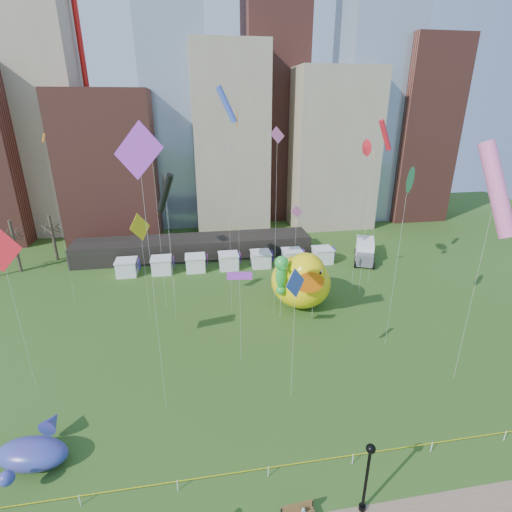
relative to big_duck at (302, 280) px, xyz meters
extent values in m
plane|color=#325119|center=(-8.68, -22.75, -3.56)|extent=(160.00, 160.00, 0.00)
cube|color=gray|center=(-38.68, 39.25, 17.44)|extent=(14.00, 12.00, 42.00)
cube|color=brown|center=(-26.68, 33.25, 9.44)|extent=(16.00, 14.00, 26.00)
cube|color=#8C9EB2|center=(-14.68, 41.25, 23.94)|extent=(12.00, 12.00, 55.00)
cube|color=gray|center=(-4.68, 37.25, 13.44)|extent=(14.00, 14.00, 34.00)
cube|color=brown|center=(5.32, 43.25, 30.44)|extent=(12.00, 12.00, 68.00)
cube|color=gray|center=(15.32, 35.25, 11.44)|extent=(16.00, 14.00, 30.00)
cube|color=#8C9EB2|center=(25.32, 39.25, 20.44)|extent=(14.00, 12.00, 48.00)
cube|color=brown|center=(35.32, 37.25, 14.44)|extent=(12.00, 12.00, 36.00)
cylinder|color=red|center=(-30.68, 41.25, 34.44)|extent=(1.00, 1.00, 76.00)
cylinder|color=red|center=(21.32, 41.25, 34.44)|extent=(1.00, 1.00, 76.00)
cube|color=black|center=(-12.68, 19.25, -1.96)|extent=(38.00, 6.00, 3.20)
cube|color=white|center=(-22.68, 13.25, -2.46)|extent=(2.80, 2.80, 2.20)
cube|color=red|center=(-20.88, 13.25, -1.96)|extent=(0.08, 1.40, 1.60)
cube|color=white|center=(-17.68, 13.25, -2.46)|extent=(2.80, 2.80, 2.20)
cube|color=red|center=(-15.88, 13.25, -1.96)|extent=(0.08, 1.40, 1.60)
cube|color=white|center=(-12.68, 13.25, -2.46)|extent=(2.80, 2.80, 2.20)
cube|color=red|center=(-10.88, 13.25, -1.96)|extent=(0.08, 1.40, 1.60)
cube|color=white|center=(-7.68, 13.25, -2.46)|extent=(2.80, 2.80, 2.20)
cube|color=red|center=(-5.88, 13.25, -1.96)|extent=(0.08, 1.40, 1.60)
cube|color=white|center=(-2.68, 13.25, -2.46)|extent=(2.80, 2.80, 2.20)
cube|color=red|center=(-0.88, 13.25, -1.96)|extent=(0.08, 1.40, 1.60)
cube|color=white|center=(2.32, 13.25, -2.46)|extent=(2.80, 2.80, 2.20)
cube|color=red|center=(4.12, 13.25, -1.96)|extent=(0.08, 1.40, 1.60)
cube|color=white|center=(7.32, 13.25, -2.46)|extent=(2.80, 2.80, 2.20)
cube|color=red|center=(9.12, 13.25, -1.96)|extent=(0.08, 1.40, 1.60)
cylinder|color=#382B21|center=(-38.68, 17.25, 0.44)|extent=(0.44, 0.44, 8.00)
cylinder|color=#382B21|center=(-34.68, 21.25, 0.19)|extent=(0.44, 0.44, 7.50)
cylinder|color=white|center=(-20.68, -22.75, -3.11)|extent=(0.06, 0.06, 0.90)
cylinder|color=white|center=(-14.68, -22.75, -3.11)|extent=(0.06, 0.06, 0.90)
cylinder|color=white|center=(-8.68, -22.75, -3.11)|extent=(0.06, 0.06, 0.90)
cylinder|color=white|center=(-2.68, -22.75, -3.11)|extent=(0.06, 0.06, 0.90)
cylinder|color=white|center=(3.32, -22.75, -3.11)|extent=(0.06, 0.06, 0.90)
cylinder|color=white|center=(9.32, -22.75, -3.11)|extent=(0.06, 0.06, 0.90)
cube|color=#FDED0C|center=(-8.68, -22.75, -2.76)|extent=(50.00, 0.02, 0.07)
ellipsoid|color=yellow|center=(0.06, 0.59, -0.53)|extent=(8.22, 9.36, 6.07)
ellipsoid|color=yellow|center=(0.42, 3.92, -0.69)|extent=(2.17, 1.77, 2.46)
sphere|color=yellow|center=(-0.23, -2.11, 1.91)|extent=(5.02, 5.02, 4.56)
cone|color=orange|center=(-0.43, -4.04, 1.76)|extent=(2.71, 2.31, 2.51)
sphere|color=white|center=(-1.61, -3.22, 2.52)|extent=(0.82, 0.82, 0.82)
sphere|color=white|center=(0.89, -3.49, 2.52)|extent=(0.82, 0.82, 0.82)
sphere|color=black|center=(-1.65, -3.61, 2.52)|extent=(0.41, 0.41, 0.41)
sphere|color=black|center=(0.84, -3.88, 2.52)|extent=(0.41, 0.41, 0.41)
ellipsoid|color=white|center=(1.09, 1.54, -2.24)|extent=(3.19, 3.75, 2.63)
ellipsoid|color=white|center=(1.09, 2.99, -2.31)|extent=(0.87, 0.68, 1.07)
sphere|color=white|center=(1.09, 0.36, -1.19)|extent=(1.98, 1.98, 1.98)
cone|color=orange|center=(1.10, -0.48, -1.25)|extent=(1.09, 0.89, 1.09)
sphere|color=white|center=(0.55, -0.19, -0.92)|extent=(0.36, 0.36, 0.36)
sphere|color=white|center=(1.64, -0.18, -0.92)|extent=(0.36, 0.36, 0.36)
sphere|color=black|center=(0.55, -0.35, -0.92)|extent=(0.18, 0.18, 0.18)
sphere|color=black|center=(1.64, -0.35, -0.92)|extent=(0.18, 0.18, 0.18)
cylinder|color=silver|center=(-3.15, -2.30, -0.91)|extent=(0.03, 0.03, 5.29)
ellipsoid|color=green|center=(-3.15, -2.30, 1.73)|extent=(1.35, 1.16, 3.13)
sphere|color=green|center=(-3.15, -2.45, 3.41)|extent=(1.80, 1.80, 1.60)
cone|color=green|center=(-3.15, -3.17, 3.33)|extent=(0.69, 1.06, 0.56)
sphere|color=green|center=(-3.15, -2.25, -0.06)|extent=(1.12, 1.12, 1.12)
cylinder|color=silver|center=(0.71, -2.58, -1.69)|extent=(0.03, 0.03, 3.75)
ellipsoid|color=#4843CA|center=(0.71, -2.58, 0.19)|extent=(1.07, 0.91, 2.53)
sphere|color=#4843CA|center=(0.71, -2.73, 1.54)|extent=(1.41, 1.41, 1.29)
cone|color=#4843CA|center=(0.71, -3.31, 1.48)|extent=(0.53, 0.85, 0.45)
sphere|color=#4843CA|center=(0.71, -2.53, -1.26)|extent=(0.90, 0.90, 0.90)
ellipsoid|color=#4C348E|center=(-24.57, -19.07, -2.60)|extent=(5.41, 3.65, 1.91)
cone|color=#4C348E|center=(-24.01, -16.46, -2.32)|extent=(1.63, 1.77, 1.34)
sphere|color=#4C348E|center=(-25.09, -21.50, -1.84)|extent=(0.95, 0.95, 0.95)
cube|color=brown|center=(-7.51, -25.68, -2.75)|extent=(2.04, 0.30, 0.51)
cylinder|color=black|center=(-3.38, -25.95, -3.39)|extent=(0.45, 0.45, 0.30)
cylinder|color=black|center=(-3.38, -25.95, -1.11)|extent=(0.18, 0.18, 4.86)
sphere|color=black|center=(-3.38, -25.95, 1.48)|extent=(0.57, 0.57, 0.57)
cone|color=black|center=(-3.38, -25.95, 1.78)|extent=(0.20, 0.20, 0.25)
cube|color=white|center=(14.55, 13.59, -1.83)|extent=(4.69, 6.17, 2.78)
cube|color=#595960|center=(13.11, 10.34, -2.39)|extent=(3.15, 2.87, 1.78)
cylinder|color=black|center=(12.47, 12.32, -3.06)|extent=(0.66, 1.03, 1.00)
cylinder|color=black|center=(15.02, 11.20, -3.06)|extent=(0.66, 1.03, 1.00)
cylinder|color=black|center=(14.00, 15.79, -3.06)|extent=(0.66, 1.03, 1.00)
cylinder|color=black|center=(16.55, 14.66, -3.06)|extent=(0.66, 1.03, 1.00)
cylinder|color=silver|center=(7.98, 2.98, 5.80)|extent=(0.02, 0.02, 18.72)
cone|color=red|center=(7.98, 2.98, 15.16)|extent=(0.35, 1.94, 1.93)
cylinder|color=silver|center=(-0.42, 1.98, 2.24)|extent=(0.02, 0.02, 11.60)
cube|color=pink|center=(-0.42, 1.98, 8.04)|extent=(1.56, 0.48, 1.61)
cylinder|color=silver|center=(-15.30, -0.74, 3.90)|extent=(0.02, 0.02, 14.92)
cylinder|color=black|center=(-15.30, -0.74, 11.36)|extent=(2.35, 2.21, 4.27)
cylinder|color=silver|center=(-16.52, 1.98, 6.03)|extent=(0.02, 0.02, 19.18)
cube|color=green|center=(-16.52, 1.98, 15.62)|extent=(2.05, 1.81, 2.70)
cylinder|color=silver|center=(8.22, 1.22, 5.28)|extent=(0.02, 0.02, 17.68)
cube|color=yellow|center=(8.22, 1.22, 14.12)|extent=(0.81, 1.63, 1.79)
cylinder|color=silver|center=(-5.25, -15.53, 1.84)|extent=(0.02, 0.02, 10.79)
cube|color=blue|center=(-5.25, -15.53, 7.23)|extent=(1.95, 1.79, 2.62)
cylinder|color=silver|center=(-7.35, 2.29, 7.36)|extent=(0.02, 0.02, 21.85)
cube|color=orange|center=(-7.35, 2.29, 18.29)|extent=(0.19, 2.48, 2.48)
cylinder|color=silver|center=(-8.82, -9.83, 1.01)|extent=(0.02, 0.02, 9.13)
cube|color=purple|center=(-8.82, -9.83, 5.57)|extent=(2.29, 0.63, 0.71)
cylinder|color=silver|center=(11.04, 4.47, 6.44)|extent=(0.02, 0.02, 20.00)
cylinder|color=red|center=(11.04, 4.47, 16.44)|extent=(2.27, 1.02, 3.74)
cylinder|color=silver|center=(10.16, -15.68, 5.17)|extent=(0.02, 0.02, 17.45)
cylinder|color=pink|center=(10.16, -15.68, 13.90)|extent=(2.65, 4.39, 7.20)
cylinder|color=silver|center=(-15.61, 5.08, 3.68)|extent=(0.02, 0.02, 14.48)
cone|color=black|center=(-15.61, 5.08, 10.92)|extent=(0.46, 2.95, 2.94)
cylinder|color=silver|center=(6.50, -9.55, 5.05)|extent=(0.02, 0.02, 17.22)
cone|color=green|center=(6.50, -9.55, 13.66)|extent=(1.73, 1.90, 2.29)
cylinder|color=silver|center=(-18.23, -0.54, 2.11)|extent=(0.02, 0.02, 11.34)
cube|color=yellow|center=(-18.23, -0.54, 7.78)|extent=(1.76, 2.66, 3.17)
cylinder|color=silver|center=(-8.59, 0.64, 8.16)|extent=(0.02, 0.02, 23.44)
cylinder|color=blue|center=(-8.59, 0.64, 19.88)|extent=(2.16, 0.72, 3.63)
cylinder|color=silver|center=(-28.22, 6.03, 6.46)|extent=(0.02, 0.02, 20.05)
cube|color=orange|center=(-28.22, 6.03, 16.49)|extent=(1.35, 2.87, 0.89)
cylinder|color=silver|center=(-15.78, -15.10, 6.79)|extent=(0.02, 0.02, 20.70)
cube|color=purple|center=(-15.78, -15.10, 17.14)|extent=(3.31, 1.72, 3.71)
cylinder|color=silver|center=(-26.74, -11.81, 3.16)|extent=(0.02, 0.02, 13.44)
cube|color=red|center=(-26.74, -11.81, 9.88)|extent=(3.45, 1.04, 3.58)
cylinder|color=silver|center=(-3.80, -1.80, 6.74)|extent=(0.02, 0.02, 20.60)
cube|color=pink|center=(-3.80, -1.80, 17.05)|extent=(1.60, 0.52, 1.66)
camera|label=1|loc=(-12.63, -41.08, 19.83)|focal=27.00mm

